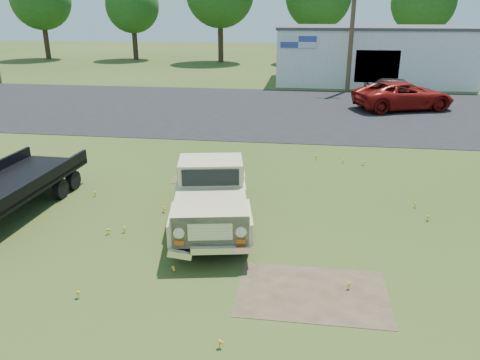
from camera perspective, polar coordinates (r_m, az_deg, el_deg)
name	(u,v)px	position (r m, az deg, el deg)	size (l,w,h in m)	color
ground	(255,224)	(12.42, 1.78, -5.43)	(140.00, 140.00, 0.00)	#2D4014
asphalt_lot	(284,110)	(26.71, 5.36, 8.47)	(90.00, 14.00, 0.02)	black
dirt_patch_a	(312,293)	(9.75, 8.82, -13.46)	(3.00, 2.00, 0.01)	#473826
dirt_patch_b	(207,177)	(15.91, -4.00, 0.41)	(2.20, 1.60, 0.01)	#473826
commercial_building	(371,54)	(38.57, 15.66, 14.58)	(14.20, 8.20, 4.15)	silver
utility_pole_mid	(353,21)	(33.27, 13.56, 18.31)	(1.60, 0.30, 9.00)	#4C3A23
treeline_a	(41,0)	(58.88, -23.12, 19.55)	(6.40, 6.40, 9.52)	#382619
treeline_b	(132,6)	(55.56, -13.00, 19.97)	(5.76, 5.76, 8.57)	#382619
treeline_e	(423,2)	(51.30, 21.46, 19.54)	(6.08, 6.08, 9.04)	#382619
vintage_pickup_truck	(211,192)	(12.13, -3.53, -1.48)	(1.92, 4.94, 1.79)	beige
flatbed_trailer	(1,185)	(14.25, -27.07, -0.57)	(2.08, 6.25, 1.71)	black
red_pickup	(404,96)	(28.20, 19.31, 9.66)	(2.56, 5.55, 1.54)	maroon
dark_sedan	(398,89)	(30.80, 18.66, 10.43)	(1.68, 4.18, 1.43)	black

